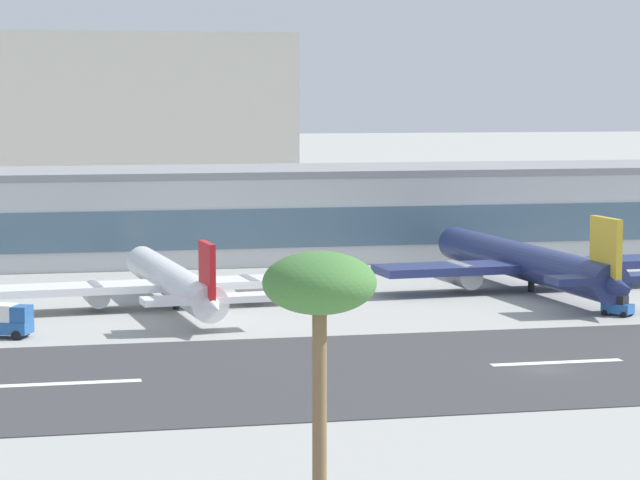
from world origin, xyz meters
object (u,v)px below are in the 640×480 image
Objects in this scene: distant_hotel_block at (32,116)px; airliner_gold_tail_gate_1 at (530,264)px; terminal_building at (283,212)px; palm_tree_0 at (320,293)px; service_baggage_tug_0 at (618,306)px; service_box_truck_1 at (0,319)px; airliner_red_tail_gate_0 at (175,283)px.

distant_hotel_block reaches higher than airliner_gold_tail_gate_1.
terminal_building is 12.34× the size of palm_tree_0.
airliner_gold_tail_gate_1 is 14.19× the size of service_baggage_tug_0.
airliner_red_tail_gate_0 is at bearing 61.30° from service_box_truck_1.
palm_tree_0 reaches higher than service_box_truck_1.
airliner_gold_tail_gate_1 reaches higher than service_baggage_tug_0.
distant_hotel_block reaches higher than service_baggage_tug_0.
service_baggage_tug_0 is 63.89m from service_box_truck_1.
airliner_gold_tail_gate_1 is at bearing 63.48° from palm_tree_0.
airliner_red_tail_gate_0 is 0.86× the size of airliner_gold_tail_gate_1.
distant_hotel_block is at bearing 14.00° from airliner_gold_tail_gate_1.
palm_tree_0 is (10.43, -253.68, -4.55)m from distant_hotel_block.
palm_tree_0 is at bearing -72.01° from service_baggage_tug_0.
service_box_truck_1 is (-5.65, -182.19, -16.57)m from distant_hotel_block.
distant_hotel_block is (-33.44, 122.16, 11.89)m from terminal_building.
distant_hotel_block reaches higher than terminal_building.
airliner_red_tail_gate_0 is at bearing -114.26° from terminal_building.
palm_tree_0 is at bearing -87.65° from distant_hotel_block.
palm_tree_0 is (-23.02, -131.52, 7.35)m from terminal_building.
service_box_truck_1 is (-63.89, 0.12, 0.74)m from service_baggage_tug_0.
distant_hotel_block reaches higher than palm_tree_0.
service_box_truck_1 reaches higher than service_baggage_tug_0.
service_baggage_tug_0 is 0.22× the size of palm_tree_0.
distant_hotel_block is 17.73× the size of service_box_truck_1.
airliner_red_tail_gate_0 reaches higher than service_baggage_tug_0.
distant_hotel_block is 183.03m from service_box_truck_1.
service_baggage_tug_0 is at bearing 56.18° from palm_tree_0.
palm_tree_0 reaches higher than service_baggage_tug_0.
service_box_truck_1 is (-18.56, -14.46, -1.05)m from airliner_red_tail_gate_0.
distant_hotel_block is 168.94m from airliner_red_tail_gate_0.
terminal_building is 50.11m from airliner_red_tail_gate_0.
distant_hotel_block is at bearing 111.59° from service_box_truck_1.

